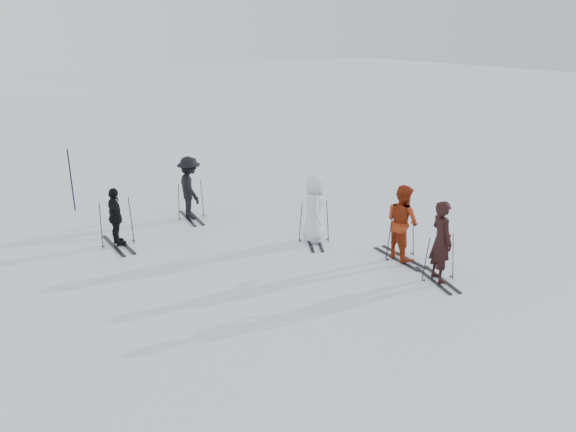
% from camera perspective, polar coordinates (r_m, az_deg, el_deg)
% --- Properties ---
extents(ground, '(120.00, 120.00, 0.00)m').
position_cam_1_polar(ground, '(14.26, 2.41, -4.86)').
color(ground, silver).
rests_on(ground, ground).
extents(skier_near_dark, '(0.68, 0.82, 1.94)m').
position_cam_1_polar(skier_near_dark, '(13.47, 15.28, -2.58)').
color(skier_near_dark, black).
rests_on(skier_near_dark, ground).
extents(skier_red, '(0.85, 1.03, 1.94)m').
position_cam_1_polar(skier_red, '(14.50, 11.52, -0.70)').
color(skier_red, maroon).
rests_on(skier_red, ground).
extents(skier_grey, '(0.99, 1.10, 1.89)m').
position_cam_1_polar(skier_grey, '(15.34, 2.69, 0.69)').
color(skier_grey, silver).
rests_on(skier_grey, ground).
extents(skier_uphill_left, '(0.44, 0.95, 1.60)m').
position_cam_1_polar(skier_uphill_left, '(15.80, -17.09, -0.17)').
color(skier_uphill_left, black).
rests_on(skier_uphill_left, ground).
extents(skier_uphill_far, '(0.94, 1.36, 1.93)m').
position_cam_1_polar(skier_uphill_far, '(17.43, -9.93, 2.76)').
color(skier_uphill_far, black).
rests_on(skier_uphill_far, ground).
extents(skis_near_dark, '(1.80, 1.35, 1.17)m').
position_cam_1_polar(skis_near_dark, '(13.61, 15.14, -4.08)').
color(skis_near_dark, black).
rests_on(skis_near_dark, ground).
extents(skis_red, '(1.88, 1.16, 1.29)m').
position_cam_1_polar(skis_red, '(14.62, 11.44, -1.90)').
color(skis_red, black).
rests_on(skis_red, ground).
extents(skis_grey, '(1.89, 1.63, 1.22)m').
position_cam_1_polar(skis_grey, '(15.45, 2.67, -0.48)').
color(skis_grey, black).
rests_on(skis_grey, ground).
extents(skis_uphill_left, '(1.89, 1.07, 1.35)m').
position_cam_1_polar(skis_uphill_left, '(15.84, -17.05, -0.60)').
color(skis_uphill_left, black).
rests_on(skis_uphill_left, ground).
extents(skis_uphill_far, '(1.80, 1.18, 1.22)m').
position_cam_1_polar(skis_uphill_far, '(17.53, -9.86, 1.65)').
color(skis_uphill_far, black).
rests_on(skis_uphill_far, ground).
extents(piste_marker, '(0.05, 0.05, 2.02)m').
position_cam_1_polar(piste_marker, '(19.17, -21.15, 3.39)').
color(piste_marker, black).
rests_on(piste_marker, ground).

